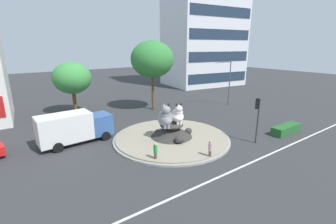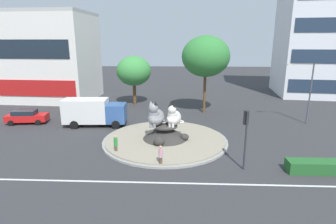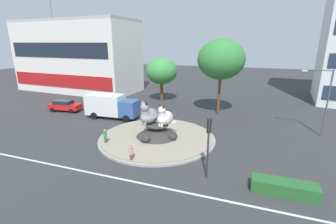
% 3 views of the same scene
% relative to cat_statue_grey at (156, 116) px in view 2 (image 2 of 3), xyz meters
% --- Properties ---
extents(ground_plane, '(160.00, 160.00, 0.00)m').
position_rel_cat_statue_grey_xyz_m(ground_plane, '(0.88, 0.12, -2.51)').
color(ground_plane, '#333335').
extents(lane_centreline, '(112.00, 0.20, 0.01)m').
position_rel_cat_statue_grey_xyz_m(lane_centreline, '(0.88, -7.83, -2.50)').
color(lane_centreline, silver).
rests_on(lane_centreline, ground).
extents(roundabout_island, '(11.95, 11.95, 1.59)m').
position_rel_cat_statue_grey_xyz_m(roundabout_island, '(0.88, 0.10, -2.06)').
color(roundabout_island, gray).
rests_on(roundabout_island, ground).
extents(cat_statue_grey, '(2.15, 2.51, 2.51)m').
position_rel_cat_statue_grey_xyz_m(cat_statue_grey, '(0.00, 0.00, 0.00)').
color(cat_statue_grey, gray).
rests_on(cat_statue_grey, roundabout_island).
extents(cat_statue_white, '(2.03, 2.31, 2.25)m').
position_rel_cat_statue_grey_xyz_m(cat_statue_white, '(1.70, 0.19, -0.09)').
color(cat_statue_white, silver).
rests_on(cat_statue_white, roundabout_island).
extents(traffic_light_mast, '(0.35, 0.46, 4.52)m').
position_rel_cat_statue_grey_xyz_m(traffic_light_mast, '(7.07, -5.41, 0.66)').
color(traffic_light_mast, '#2D2D33').
rests_on(traffic_light_mast, ground).
extents(shophouse_block, '(25.08, 11.74, 17.66)m').
position_rel_cat_statue_grey_xyz_m(shophouse_block, '(-24.26, 19.52, 4.40)').
color(shophouse_block, silver).
rests_on(shophouse_block, ground).
extents(clipped_hedge_strip, '(4.10, 1.20, 0.90)m').
position_rel_cat_statue_grey_xyz_m(clipped_hedge_strip, '(12.24, -5.79, -2.06)').
color(clipped_hedge_strip, '#235B28').
rests_on(clipped_hedge_strip, ground).
extents(broadleaf_tree_behind_island, '(6.19, 6.19, 10.10)m').
position_rel_cat_statue_grey_xyz_m(broadleaf_tree_behind_island, '(5.54, 11.23, 4.95)').
color(broadleaf_tree_behind_island, brown).
rests_on(broadleaf_tree_behind_island, ground).
extents(second_tree_near_tower, '(5.15, 5.15, 7.26)m').
position_rel_cat_statue_grey_xyz_m(second_tree_near_tower, '(-4.63, 15.86, 2.54)').
color(second_tree_near_tower, brown).
rests_on(second_tree_near_tower, ground).
extents(streetlight_arm, '(2.76, 0.67, 7.00)m').
position_rel_cat_statue_grey_xyz_m(streetlight_arm, '(16.76, 6.69, 1.65)').
color(streetlight_arm, '#4C4C51').
rests_on(streetlight_arm, ground).
extents(pedestrian_green_shirt, '(0.32, 0.32, 1.69)m').
position_rel_cat_statue_grey_xyz_m(pedestrian_green_shirt, '(-3.14, -3.16, -1.60)').
color(pedestrian_green_shirt, brown).
rests_on(pedestrian_green_shirt, ground).
extents(pedestrian_pink_shirt, '(0.32, 0.32, 1.76)m').
position_rel_cat_statue_grey_xyz_m(pedestrian_pink_shirt, '(0.84, -5.45, -1.56)').
color(pedestrian_pink_shirt, brown).
rests_on(pedestrian_pink_shirt, ground).
extents(sedan_on_far_lane, '(4.72, 2.37, 1.59)m').
position_rel_cat_statue_grey_xyz_m(sedan_on_far_lane, '(-15.63, 5.29, -1.67)').
color(sedan_on_far_lane, red).
rests_on(sedan_on_far_lane, ground).
extents(delivery_box_truck, '(7.04, 2.95, 3.09)m').
position_rel_cat_statue_grey_xyz_m(delivery_box_truck, '(-7.48, 4.79, -0.84)').
color(delivery_box_truck, '#335693').
rests_on(delivery_box_truck, ground).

